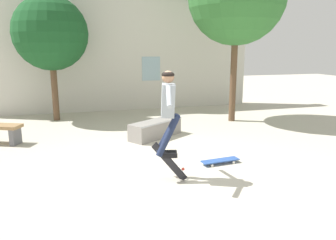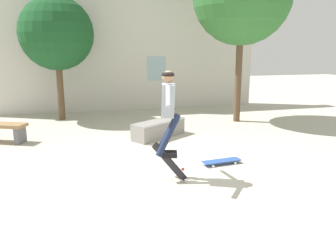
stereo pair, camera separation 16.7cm
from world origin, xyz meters
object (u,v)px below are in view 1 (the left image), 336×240
object	(u,v)px
skater	(168,106)
skateboard_resting	(220,160)
skate_ledge	(156,129)
skateboard_flipping	(169,162)
tree_left	(51,34)

from	to	relation	value
skater	skateboard_resting	distance (m)	1.83
skate_ledge	skateboard_flipping	distance (m)	2.84
tree_left	skateboard_flipping	xyz separation A→B (m)	(2.15, -5.78, -2.43)
skateboard_flipping	skateboard_resting	size ratio (longest dim) A/B	0.87
skate_ledge	skater	size ratio (longest dim) A/B	1.05
skate_ledge	skateboard_resting	size ratio (longest dim) A/B	1.91
skate_ledge	skateboard_resting	xyz separation A→B (m)	(0.77, -2.35, -0.15)
tree_left	skateboard_flipping	world-z (taller)	tree_left
skater	skateboard_flipping	size ratio (longest dim) A/B	2.09
tree_left	skateboard_resting	distance (m)	6.85
skateboard_resting	skateboard_flipping	bearing A→B (deg)	14.70
skate_ledge	skateboard_flipping	world-z (taller)	skateboard_flipping
tree_left	skateboard_flipping	size ratio (longest dim) A/B	5.44
skater	skateboard_flipping	xyz separation A→B (m)	(0.02, -0.00, -1.02)
skate_ledge	skateboard_flipping	xyz separation A→B (m)	(-0.45, -2.81, 0.10)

